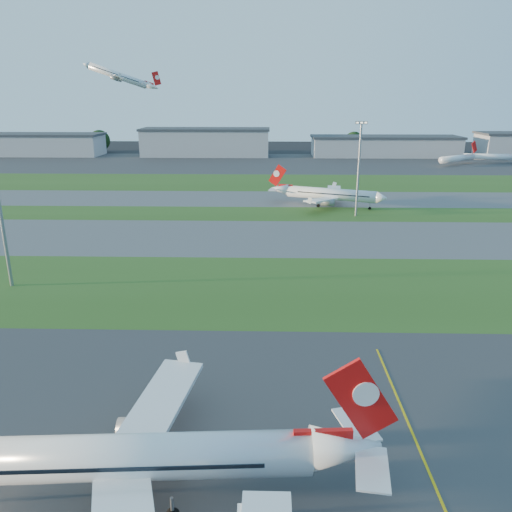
{
  "coord_description": "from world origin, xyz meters",
  "views": [
    {
      "loc": [
        -9.53,
        -29.53,
        32.08
      ],
      "look_at": [
        -11.54,
        48.59,
        7.0
      ],
      "focal_mm": 35.0,
      "sensor_mm": 36.0,
      "label": 1
    }
  ],
  "objects_px": {
    "light_mast_centre": "(359,163)",
    "airliner_parked": "(137,458)",
    "airliner_taxiing": "(330,194)",
    "mini_jet_far": "(491,157)",
    "mini_jet_near": "(458,158)"
  },
  "relations": [
    {
      "from": "airliner_taxiing",
      "to": "airliner_parked",
      "type": "bearing_deg",
      "value": 97.06
    },
    {
      "from": "mini_jet_far",
      "to": "airliner_taxiing",
      "type": "bearing_deg",
      "value": -125.78
    },
    {
      "from": "airliner_taxiing",
      "to": "mini_jet_near",
      "type": "bearing_deg",
      "value": -105.69
    },
    {
      "from": "mini_jet_far",
      "to": "mini_jet_near",
      "type": "bearing_deg",
      "value": -155.2
    },
    {
      "from": "airliner_taxiing",
      "to": "mini_jet_far",
      "type": "relative_size",
      "value": 1.13
    },
    {
      "from": "light_mast_centre",
      "to": "airliner_parked",
      "type": "bearing_deg",
      "value": -108.64
    },
    {
      "from": "airliner_taxiing",
      "to": "mini_jet_near",
      "type": "distance_m",
      "value": 122.87
    },
    {
      "from": "airliner_parked",
      "to": "airliner_taxiing",
      "type": "xyz_separation_m",
      "value": [
        29.2,
        116.68,
        -0.24
      ]
    },
    {
      "from": "airliner_taxiing",
      "to": "light_mast_centre",
      "type": "height_order",
      "value": "light_mast_centre"
    },
    {
      "from": "airliner_taxiing",
      "to": "light_mast_centre",
      "type": "relative_size",
      "value": 1.26
    },
    {
      "from": "airliner_parked",
      "to": "airliner_taxiing",
      "type": "relative_size",
      "value": 1.12
    },
    {
      "from": "airliner_parked",
      "to": "airliner_taxiing",
      "type": "bearing_deg",
      "value": 72.26
    },
    {
      "from": "mini_jet_near",
      "to": "light_mast_centre",
      "type": "relative_size",
      "value": 0.93
    },
    {
      "from": "airliner_parked",
      "to": "airliner_taxiing",
      "type": "height_order",
      "value": "airliner_parked"
    },
    {
      "from": "airliner_taxiing",
      "to": "light_mast_centre",
      "type": "distance_m",
      "value": 17.74
    }
  ]
}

